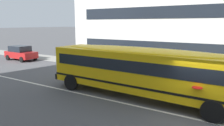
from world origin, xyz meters
The scene contains 5 objects.
ground_plane centered at (0.00, 0.00, 0.00)m, with size 400.00×400.00×0.00m, color #4C4C4F.
sidewalk_far centered at (0.00, 8.37, 0.01)m, with size 120.00×3.00×0.01m, color gray.
lane_centreline centered at (0.00, 0.00, 0.00)m, with size 110.00×0.16×0.01m, color silver.
school_bus centered at (-3.30, 1.39, 1.67)m, with size 12.62×3.19×2.81m.
parked_car_red_under_tree centered at (-20.18, 5.61, 0.84)m, with size 3.94×1.95×1.64m.
Camera 1 is at (1.39, -9.37, 4.12)m, focal length 34.35 mm.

